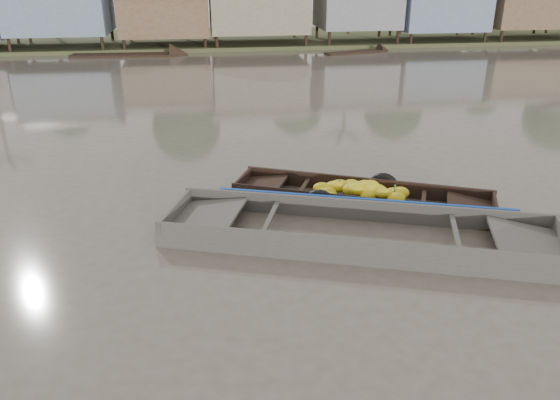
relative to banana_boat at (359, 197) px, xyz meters
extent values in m
plane|color=#514B3E|center=(-2.06, -2.00, -0.18)|extent=(120.00, 120.00, 0.00)
cube|color=#384723|center=(-2.06, 31.00, -0.18)|extent=(120.00, 12.00, 0.50)
cube|color=slate|center=(-12.56, 27.50, 2.52)|extent=(6.20, 5.20, 3.20)
cube|color=brown|center=(-5.86, 27.50, 2.02)|extent=(5.80, 4.60, 2.70)
cube|color=#817659|center=(0.44, 27.50, 2.47)|extent=(6.50, 5.30, 3.30)
cube|color=gray|center=(7.44, 27.50, 2.42)|extent=(5.40, 4.70, 2.90)
cube|color=slate|center=(13.44, 27.50, 2.32)|extent=(6.00, 5.00, 3.10)
cube|color=brown|center=(19.94, 27.50, 2.27)|extent=(5.70, 4.90, 2.80)
cylinder|color=#473323|center=(-14.06, 32.00, 2.27)|extent=(0.28, 0.28, 4.90)
cylinder|color=#473323|center=(3.94, 32.00, 2.44)|extent=(0.28, 0.28, 5.25)
cylinder|color=#473323|center=(19.94, 32.00, 2.09)|extent=(0.28, 0.28, 4.55)
cube|color=black|center=(0.06, -0.02, -0.26)|extent=(6.02, 3.51, 0.08)
cube|color=black|center=(0.32, 0.59, -0.02)|extent=(5.73, 2.65, 0.57)
cube|color=black|center=(-0.21, -0.62, -0.02)|extent=(5.73, 2.65, 0.57)
cube|color=black|center=(2.83, -1.24, -0.02)|extent=(0.60, 1.25, 0.54)
cube|color=black|center=(2.35, -1.03, 0.05)|extent=(1.43, 1.49, 0.21)
cube|color=black|center=(-2.72, 1.21, -0.02)|extent=(0.60, 1.25, 0.54)
cube|color=black|center=(-2.23, 1.00, 0.05)|extent=(1.43, 1.49, 0.21)
cube|color=black|center=(-1.27, 0.57, 0.10)|extent=(0.61, 1.22, 0.05)
cube|color=black|center=(1.39, -0.60, 0.10)|extent=(0.61, 1.22, 0.05)
ellipsoid|color=gold|center=(-0.43, 0.27, 0.21)|extent=(0.59, 0.51, 0.31)
ellipsoid|color=gold|center=(0.45, -0.38, 0.24)|extent=(0.46, 0.40, 0.24)
ellipsoid|color=gold|center=(0.47, 0.21, 0.09)|extent=(0.51, 0.44, 0.26)
ellipsoid|color=gold|center=(-0.56, 0.33, 0.18)|extent=(0.51, 0.44, 0.26)
ellipsoid|color=gold|center=(0.86, -0.78, 0.02)|extent=(0.49, 0.43, 0.25)
ellipsoid|color=gold|center=(-0.97, 0.04, -0.03)|extent=(0.47, 0.41, 0.24)
ellipsoid|color=gold|center=(-0.74, -0.01, 0.02)|extent=(0.57, 0.50, 0.30)
ellipsoid|color=gold|center=(0.09, -0.15, 0.21)|extent=(0.53, 0.46, 0.27)
ellipsoid|color=gold|center=(-0.19, 0.00, 0.21)|extent=(0.55, 0.48, 0.28)
ellipsoid|color=gold|center=(-0.81, 0.52, 0.07)|extent=(0.54, 0.47, 0.28)
ellipsoid|color=gold|center=(-0.11, 0.21, 0.19)|extent=(0.52, 0.45, 0.27)
ellipsoid|color=gold|center=(0.06, 0.13, 0.21)|extent=(0.56, 0.49, 0.29)
ellipsoid|color=gold|center=(0.75, -0.49, 0.13)|extent=(0.55, 0.47, 0.28)
ellipsoid|color=gold|center=(0.82, -0.02, 0.06)|extent=(0.51, 0.45, 0.27)
ellipsoid|color=gold|center=(-0.10, -0.13, 0.27)|extent=(0.56, 0.49, 0.29)
ellipsoid|color=gold|center=(-0.77, 0.12, 0.09)|extent=(0.59, 0.51, 0.31)
ellipsoid|color=gold|center=(0.13, 0.06, 0.29)|extent=(0.45, 0.39, 0.23)
ellipsoid|color=gold|center=(0.20, -0.12, 0.31)|extent=(0.60, 0.53, 0.31)
ellipsoid|color=gold|center=(0.01, -0.39, 0.05)|extent=(0.48, 0.42, 0.25)
ellipsoid|color=gold|center=(-0.79, 0.01, 0.04)|extent=(0.58, 0.51, 0.30)
ellipsoid|color=gold|center=(0.96, -0.16, 0.11)|extent=(0.58, 0.50, 0.30)
ellipsoid|color=gold|center=(0.16, -0.28, 0.16)|extent=(0.52, 0.45, 0.27)
ellipsoid|color=gold|center=(0.52, 0.23, 0.08)|extent=(0.49, 0.43, 0.25)
ellipsoid|color=gold|center=(-0.89, 0.34, 0.00)|extent=(0.46, 0.40, 0.24)
ellipsoid|color=gold|center=(-0.10, 0.40, 0.18)|extent=(0.47, 0.41, 0.24)
ellipsoid|color=gold|center=(-0.02, 0.25, 0.17)|extent=(0.53, 0.46, 0.27)
ellipsoid|color=gold|center=(0.40, -0.23, 0.22)|extent=(0.54, 0.47, 0.28)
cylinder|color=#3F6626|center=(-0.44, 0.21, 0.30)|extent=(0.04, 0.04, 0.20)
cylinder|color=#3F6626|center=(0.26, -0.10, 0.30)|extent=(0.04, 0.04, 0.20)
cylinder|color=#3F6626|center=(0.76, -0.33, 0.30)|extent=(0.04, 0.04, 0.20)
torus|color=black|center=(0.76, 0.49, 0.00)|extent=(0.80, 0.50, 0.79)
torus|color=black|center=(-1.05, -0.34, 0.00)|extent=(0.80, 0.50, 0.78)
cube|color=#3F3A35|center=(-0.51, -1.88, -0.26)|extent=(8.20, 4.24, 0.08)
cube|color=#3F3A35|center=(-0.19, -0.94, 0.03)|extent=(7.86, 2.82, 0.66)
cube|color=#3F3A35|center=(-0.83, -2.81, 0.03)|extent=(7.86, 2.82, 0.66)
cube|color=#3F3A35|center=(2.65, -2.95, 0.11)|extent=(1.88, 2.09, 0.25)
cube|color=#3F3A35|center=(-4.33, -0.58, 0.03)|extent=(0.70, 1.93, 0.63)
cube|color=#3F3A35|center=(-3.67, -0.80, 0.11)|extent=(1.88, 2.09, 0.25)
cube|color=#3F3A35|center=(-2.34, -1.25, 0.16)|extent=(0.72, 1.86, 0.05)
cube|color=#3F3A35|center=(1.32, -2.50, 0.16)|extent=(0.72, 1.86, 0.05)
cube|color=#665E54|center=(-0.51, -1.88, -0.21)|extent=(6.32, 3.47, 0.02)
cube|color=navy|center=(-0.17, -0.88, 0.28)|extent=(6.34, 2.24, 0.16)
torus|color=olive|center=(0.97, -2.73, -0.18)|extent=(0.46, 0.46, 0.07)
torus|color=olive|center=(0.97, -2.73, -0.14)|extent=(0.37, 0.37, 0.07)
cube|color=black|center=(-8.40, 24.15, -0.23)|extent=(6.39, 1.66, 0.35)
cube|color=black|center=(6.26, 23.27, -0.23)|extent=(4.15, 1.96, 0.35)
camera|label=1|loc=(-3.60, -11.73, 5.21)|focal=35.00mm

